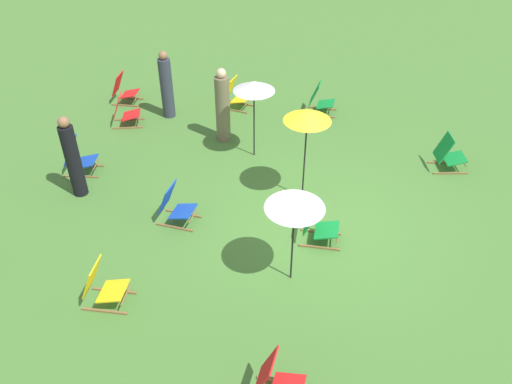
% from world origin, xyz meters
% --- Properties ---
extents(ground_plane, '(40.00, 40.00, 0.00)m').
position_xyz_m(ground_plane, '(0.00, 0.00, 0.00)').
color(ground_plane, '#477A33').
extents(deckchair_0, '(0.51, 0.78, 0.83)m').
position_xyz_m(deckchair_0, '(-0.56, -0.11, 0.37)').
color(deckchair_0, olive).
rests_on(deckchair_0, ground).
extents(deckchair_2, '(0.60, 0.83, 0.83)m').
position_xyz_m(deckchair_2, '(0.53, 5.30, 0.37)').
color(deckchair_2, olive).
rests_on(deckchair_2, ground).
extents(deckchair_3, '(0.53, 0.79, 0.83)m').
position_xyz_m(deckchair_3, '(-0.61, 2.65, 0.37)').
color(deckchair_3, olive).
rests_on(deckchair_3, ground).
extents(deckchair_4, '(0.54, 0.80, 0.83)m').
position_xyz_m(deckchair_4, '(3.87, 5.75, 0.37)').
color(deckchair_4, olive).
rests_on(deckchair_4, ground).
extents(deckchair_5, '(0.54, 0.80, 0.83)m').
position_xyz_m(deckchair_5, '(-2.82, 3.07, 0.37)').
color(deckchair_5, olive).
rests_on(deckchair_5, ground).
extents(deckchair_6, '(0.48, 0.76, 0.83)m').
position_xyz_m(deckchair_6, '(4.46, 0.50, 0.37)').
color(deckchair_6, olive).
rests_on(deckchair_6, ground).
extents(deckchair_7, '(0.51, 0.78, 0.83)m').
position_xyz_m(deckchair_7, '(-3.89, 0.03, 0.37)').
color(deckchair_7, olive).
rests_on(deckchair_7, ground).
extents(deckchair_8, '(0.68, 0.87, 0.83)m').
position_xyz_m(deckchair_8, '(2.73, 5.22, 0.37)').
color(deckchair_8, olive).
rests_on(deckchair_8, ground).
extents(deckchair_9, '(0.59, 0.82, 0.83)m').
position_xyz_m(deckchair_9, '(4.26, 2.75, 0.37)').
color(deckchair_9, olive).
rests_on(deckchair_9, ground).
extents(deckchair_11, '(0.64, 0.85, 0.83)m').
position_xyz_m(deckchair_11, '(2.46, -2.59, 0.37)').
color(deckchair_11, olive).
rests_on(deckchair_11, ground).
extents(umbrella_0, '(0.96, 0.96, 1.76)m').
position_xyz_m(umbrella_0, '(-1.61, 0.22, 1.64)').
color(umbrella_0, black).
rests_on(umbrella_0, ground).
extents(umbrella_1, '(0.91, 0.91, 1.85)m').
position_xyz_m(umbrella_1, '(2.06, 1.72, 1.73)').
color(umbrella_1, black).
rests_on(umbrella_1, ground).
extents(umbrella_2, '(0.91, 0.91, 1.99)m').
position_xyz_m(umbrella_2, '(0.73, 0.38, 1.87)').
color(umbrella_2, black).
rests_on(umbrella_2, ground).
extents(person_0, '(0.42, 0.42, 1.80)m').
position_xyz_m(person_0, '(-0.20, 4.92, 0.86)').
color(person_0, black).
rests_on(person_0, ground).
extents(person_1, '(0.45, 0.45, 1.82)m').
position_xyz_m(person_1, '(2.59, 2.60, 0.86)').
color(person_1, '#72664C').
rests_on(person_1, ground).
extents(person_2, '(0.44, 0.44, 1.76)m').
position_xyz_m(person_2, '(3.41, 4.31, 0.83)').
color(person_2, '#333847').
rests_on(person_2, ground).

